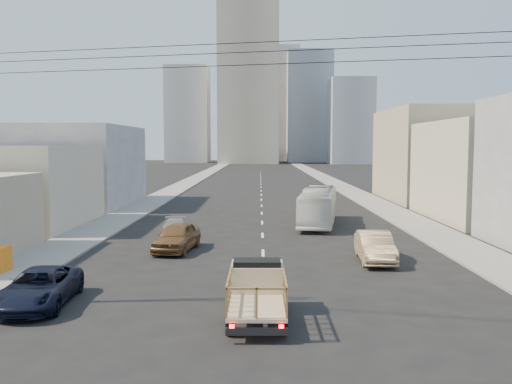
{
  "coord_description": "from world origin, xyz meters",
  "views": [
    {
      "loc": [
        -0.19,
        -16.0,
        6.02
      ],
      "look_at": [
        -0.39,
        13.33,
        3.5
      ],
      "focal_mm": 38.0,
      "sensor_mm": 36.0,
      "label": 1
    }
  ],
  "objects_px": {
    "city_bus": "(318,206)",
    "sedan_brown": "(177,237)",
    "sedan_tan": "(375,247)",
    "sedan_grey": "(176,228)",
    "flatbed_pickup": "(257,288)",
    "navy_pickup": "(39,288)"
  },
  "relations": [
    {
      "from": "city_bus",
      "to": "sedan_tan",
      "type": "xyz_separation_m",
      "value": [
        1.55,
        -13.15,
        -0.63
      ]
    },
    {
      "from": "sedan_brown",
      "to": "sedan_grey",
      "type": "distance_m",
      "value": 4.59
    },
    {
      "from": "flatbed_pickup",
      "to": "sedan_tan",
      "type": "relative_size",
      "value": 0.94
    },
    {
      "from": "city_bus",
      "to": "sedan_brown",
      "type": "relative_size",
      "value": 2.13
    },
    {
      "from": "flatbed_pickup",
      "to": "sedan_brown",
      "type": "distance_m",
      "value": 13.05
    },
    {
      "from": "navy_pickup",
      "to": "sedan_brown",
      "type": "distance_m",
      "value": 11.26
    },
    {
      "from": "city_bus",
      "to": "navy_pickup",
      "type": "bearing_deg",
      "value": -111.57
    },
    {
      "from": "sedan_brown",
      "to": "sedan_tan",
      "type": "bearing_deg",
      "value": -6.37
    },
    {
      "from": "sedan_tan",
      "to": "sedan_grey",
      "type": "bearing_deg",
      "value": 150.72
    },
    {
      "from": "navy_pickup",
      "to": "sedan_grey",
      "type": "height_order",
      "value": "navy_pickup"
    },
    {
      "from": "city_bus",
      "to": "sedan_grey",
      "type": "bearing_deg",
      "value": -140.01
    },
    {
      "from": "flatbed_pickup",
      "to": "city_bus",
      "type": "height_order",
      "value": "city_bus"
    },
    {
      "from": "sedan_grey",
      "to": "city_bus",
      "type": "bearing_deg",
      "value": 21.04
    },
    {
      "from": "navy_pickup",
      "to": "flatbed_pickup",
      "type": "bearing_deg",
      "value": -14.18
    },
    {
      "from": "sedan_tan",
      "to": "sedan_grey",
      "type": "height_order",
      "value": "sedan_tan"
    },
    {
      "from": "navy_pickup",
      "to": "sedan_brown",
      "type": "bearing_deg",
      "value": 67.74
    },
    {
      "from": "sedan_brown",
      "to": "city_bus",
      "type": "bearing_deg",
      "value": 56.64
    },
    {
      "from": "flatbed_pickup",
      "to": "sedan_brown",
      "type": "bearing_deg",
      "value": 110.87
    },
    {
      "from": "sedan_tan",
      "to": "sedan_grey",
      "type": "xyz_separation_m",
      "value": [
        -11.52,
        7.32,
        -0.18
      ]
    },
    {
      "from": "navy_pickup",
      "to": "sedan_tan",
      "type": "relative_size",
      "value": 1.05
    },
    {
      "from": "city_bus",
      "to": "sedan_brown",
      "type": "height_order",
      "value": "city_bus"
    },
    {
      "from": "sedan_brown",
      "to": "sedan_grey",
      "type": "bearing_deg",
      "value": 108.02
    }
  ]
}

